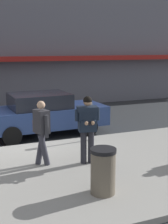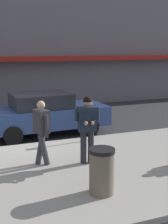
% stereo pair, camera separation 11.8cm
% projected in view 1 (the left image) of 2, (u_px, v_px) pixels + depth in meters
% --- Properties ---
extents(ground_plane, '(80.00, 80.00, 0.00)m').
position_uv_depth(ground_plane, '(21.00, 147.00, 10.12)').
color(ground_plane, '#2B2D30').
extents(sidewalk, '(32.00, 5.30, 0.14)m').
position_uv_depth(sidewalk, '(82.00, 172.00, 7.89)').
color(sidewalk, '#99968E').
rests_on(sidewalk, ground).
extents(curb_paint_line, '(28.00, 0.12, 0.01)m').
position_uv_depth(curb_paint_line, '(50.00, 143.00, 10.53)').
color(curb_paint_line, silver).
rests_on(curb_paint_line, ground).
extents(parked_sedan_mid, '(4.57, 2.07, 1.54)m').
position_uv_depth(parked_sedan_mid, '(43.00, 113.00, 11.41)').
color(parked_sedan_mid, navy).
rests_on(parked_sedan_mid, ground).
extents(man_texting_on_phone, '(0.64, 0.63, 1.81)m').
position_uv_depth(man_texting_on_phone, '(87.00, 122.00, 8.07)').
color(man_texting_on_phone, '#23232B').
rests_on(man_texting_on_phone, sidewalk).
extents(pedestrian_with_bag, '(0.40, 0.72, 1.70)m').
position_uv_depth(pedestrian_with_bag, '(41.00, 129.00, 8.02)').
color(pedestrian_with_bag, '#33333D').
rests_on(pedestrian_with_bag, sidewalk).
extents(parking_meter, '(0.12, 0.18, 1.27)m').
position_uv_depth(parking_meter, '(90.00, 116.00, 10.18)').
color(parking_meter, '#4C4C51').
rests_on(parking_meter, sidewalk).
extents(trash_bin, '(0.55, 0.55, 0.98)m').
position_uv_depth(trash_bin, '(103.00, 171.00, 6.48)').
color(trash_bin, '#665B4C').
rests_on(trash_bin, sidewalk).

